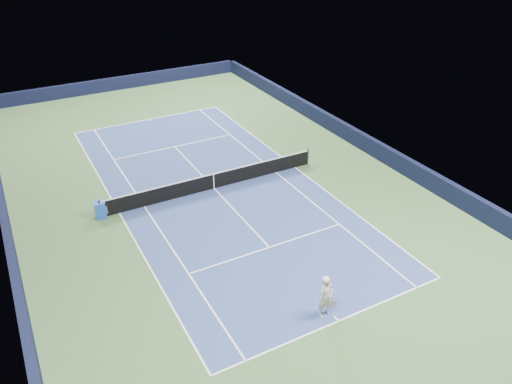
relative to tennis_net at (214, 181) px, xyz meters
name	(u,v)px	position (x,y,z in m)	size (l,w,h in m)	color
ground	(214,188)	(0.00, 0.00, -0.50)	(40.00, 40.00, 0.00)	#375830
wall_far	(120,83)	(0.00, 19.82, 0.05)	(22.00, 0.35, 1.10)	black
wall_right	(364,142)	(10.82, 0.00, 0.05)	(0.35, 40.00, 1.10)	black
wall_left	(7,232)	(-10.82, 0.00, 0.05)	(0.35, 40.00, 1.10)	black
court_surface	(214,188)	(0.00, 0.00, -0.50)	(10.97, 23.77, 0.01)	navy
baseline_far	(149,119)	(0.00, 11.88, -0.50)	(10.97, 0.08, 0.00)	white
baseline_near	(339,321)	(0.00, -11.88, -0.50)	(10.97, 0.08, 0.00)	white
sideline_doubles_right	(295,167)	(5.49, 0.00, -0.50)	(0.08, 23.77, 0.00)	white
sideline_doubles_left	(119,213)	(-5.49, 0.00, -0.50)	(0.08, 23.77, 0.00)	white
sideline_singles_right	(276,172)	(4.12, 0.00, -0.50)	(0.08, 23.77, 0.00)	white
sideline_singles_left	(144,206)	(-4.12, 0.00, -0.50)	(0.08, 23.77, 0.00)	white
service_line_far	(175,147)	(0.00, 6.40, -0.50)	(8.23, 0.08, 0.00)	white
service_line_near	(269,247)	(0.00, -6.40, -0.50)	(8.23, 0.08, 0.00)	white
center_service_line	(214,188)	(0.00, 0.00, -0.50)	(0.08, 12.80, 0.00)	white
center_mark_far	(150,120)	(0.00, 11.73, -0.50)	(0.08, 0.30, 0.00)	white
center_mark_near	(336,319)	(0.00, -11.73, -0.50)	(0.08, 0.30, 0.00)	white
tennis_net	(214,181)	(0.00, 0.00, 0.00)	(12.90, 0.10, 1.07)	black
sponsor_cube	(100,210)	(-6.40, 0.06, -0.05)	(0.62, 0.58, 0.91)	blue
tennis_player	(326,297)	(-0.28, -11.31, 0.44)	(0.86, 1.31, 2.74)	silver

